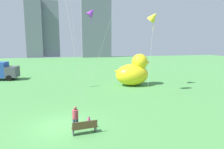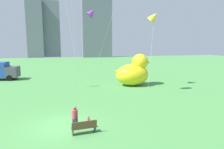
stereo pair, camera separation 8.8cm
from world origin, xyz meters
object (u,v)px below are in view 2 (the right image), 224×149
Objects in this scene: park_bench at (84,127)px; person_child at (88,122)px; kite_purple at (92,12)px; kite_yellow at (154,17)px; person_adult at (75,117)px; giant_inflatable_duck at (134,72)px.

park_bench is 1.95× the size of person_child.
kite_purple is (2.74, 17.05, 9.74)m from person_child.
kite_purple is (-6.99, 6.05, 1.11)m from kite_yellow.
person_adult is 17.37m from kite_yellow.
giant_inflatable_duck reaches higher than person_adult.
park_bench is at bearing -130.55° from kite_yellow.
park_bench is 0.17× the size of kite_yellow.
kite_purple is (-5.11, 4.14, 8.35)m from giant_inflatable_duck.
kite_yellow is (10.11, 11.82, 8.62)m from park_bench.
person_adult is at bearing 123.88° from park_bench.
kite_purple is (3.12, 17.87, 9.73)m from park_bench.
person_adult is (-0.53, 0.79, 0.43)m from park_bench.
person_child is 19.83m from kite_purple.
kite_purple is at bearing 139.12° from kite_yellow.
person_child is at bearing -99.14° from kite_purple.
park_bench is 0.90m from person_child.
kite_purple is at bearing 80.08° from park_bench.
giant_inflatable_duck is at bearing 58.68° from person_child.
park_bench is at bearing -99.92° from kite_purple.
person_adult is at bearing -134.00° from kite_yellow.
person_adult reaches higher than person_child.
person_child is (0.91, 0.02, -0.44)m from person_adult.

